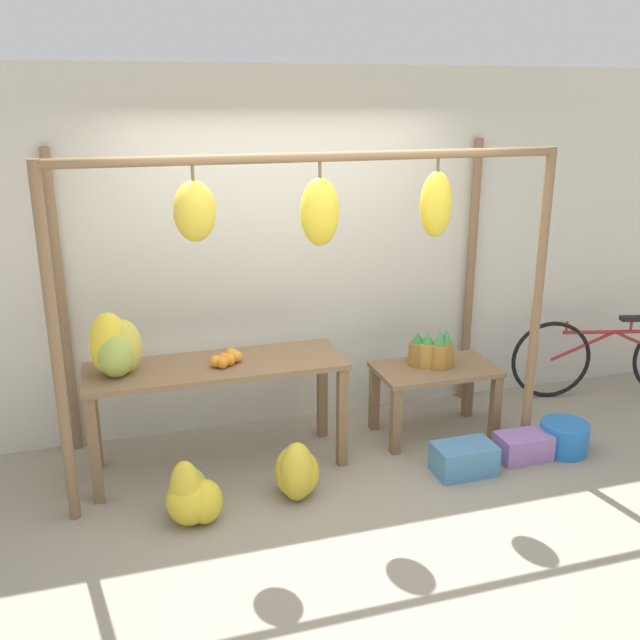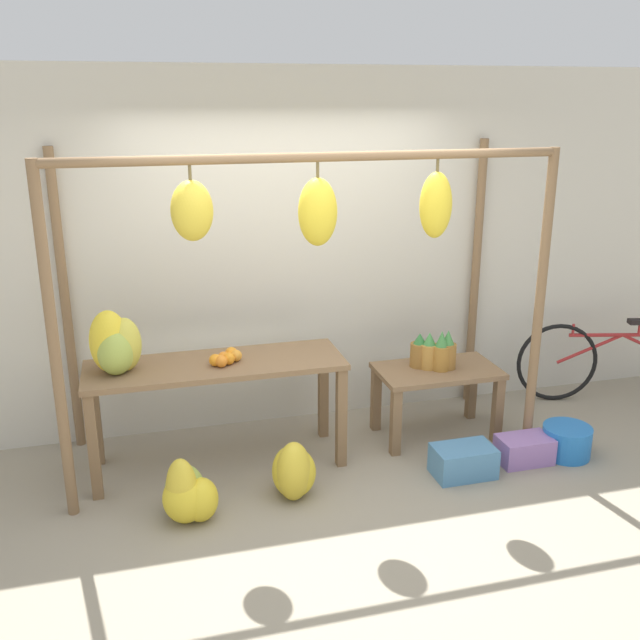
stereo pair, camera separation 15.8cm
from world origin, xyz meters
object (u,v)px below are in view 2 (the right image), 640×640
at_px(orange_pile, 226,358).
at_px(fruit_crate_white, 463,461).
at_px(banana_pile_on_table, 114,345).
at_px(banana_pile_ground_left, 187,494).
at_px(blue_bucket, 566,441).
at_px(parked_bicycle, 619,360).
at_px(fruit_crate_purple, 524,450).
at_px(banana_pile_ground_right, 293,472).
at_px(pineapple_cluster, 434,353).

relative_size(orange_pile, fruit_crate_white, 0.55).
distance_m(banana_pile_on_table, banana_pile_ground_left, 1.12).
bearing_deg(blue_bucket, parked_bicycle, 37.75).
bearing_deg(orange_pile, fruit_crate_purple, -13.61).
distance_m(fruit_crate_white, parked_bicycle, 2.09).
xyz_separation_m(banana_pile_ground_right, parked_bicycle, (3.12, 0.81, 0.19)).
xyz_separation_m(banana_pile_ground_left, fruit_crate_white, (1.94, 0.04, -0.06)).
bearing_deg(pineapple_cluster, fruit_crate_white, -92.98).
bearing_deg(banana_pile_ground_right, fruit_crate_white, -1.89).
xyz_separation_m(banana_pile_ground_right, blue_bucket, (2.10, 0.02, -0.07)).
relative_size(blue_bucket, parked_bicycle, 0.20).
height_order(orange_pile, fruit_crate_purple, orange_pile).
relative_size(blue_bucket, fruit_crate_purple, 0.93).
xyz_separation_m(orange_pile, fruit_crate_purple, (2.10, -0.51, -0.74)).
relative_size(pineapple_cluster, fruit_crate_white, 0.77).
height_order(pineapple_cluster, banana_pile_ground_left, pineapple_cluster).
bearing_deg(parked_bicycle, orange_pile, -175.34).
bearing_deg(blue_bucket, banana_pile_ground_right, -179.37).
height_order(orange_pile, banana_pile_ground_left, orange_pile).
bearing_deg(fruit_crate_white, banana_pile_on_table, 165.10).
xyz_separation_m(banana_pile_on_table, fruit_crate_white, (2.32, -0.62, -0.88)).
distance_m(fruit_crate_white, blue_bucket, 0.88).
relative_size(pineapple_cluster, banana_pile_ground_left, 0.74).
bearing_deg(fruit_crate_purple, fruit_crate_white, -173.58).
height_order(pineapple_cluster, parked_bicycle, pineapple_cluster).
bearing_deg(blue_bucket, banana_pile_ground_left, -177.81).
bearing_deg(blue_bucket, orange_pile, 168.42).
height_order(fruit_crate_white, blue_bucket, blue_bucket).
relative_size(orange_pile, banana_pile_ground_right, 0.57).
distance_m(banana_pile_on_table, banana_pile_ground_right, 1.47).
distance_m(pineapple_cluster, blue_bucket, 1.18).
height_order(orange_pile, fruit_crate_white, orange_pile).
height_order(banana_pile_ground_right, blue_bucket, banana_pile_ground_right).
height_order(banana_pile_on_table, banana_pile_ground_right, banana_pile_on_table).
height_order(blue_bucket, fruit_crate_purple, blue_bucket).
relative_size(pineapple_cluster, fruit_crate_purple, 0.86).
xyz_separation_m(banana_pile_on_table, banana_pile_ground_left, (0.38, -0.66, -0.82)).
xyz_separation_m(blue_bucket, parked_bicycle, (1.02, 0.79, 0.25)).
relative_size(banana_pile_ground_left, fruit_crate_white, 1.04).
bearing_deg(fruit_crate_white, banana_pile_ground_left, -178.71).
relative_size(banana_pile_ground_right, blue_bucket, 1.15).
distance_m(pineapple_cluster, banana_pile_ground_left, 2.15).
height_order(orange_pile, banana_pile_ground_right, orange_pile).
distance_m(orange_pile, banana_pile_ground_right, 0.91).
distance_m(orange_pile, parked_bicycle, 3.51).
bearing_deg(pineapple_cluster, blue_bucket, -35.01).
bearing_deg(banana_pile_ground_right, fruit_crate_purple, 0.58).
height_order(orange_pile, pineapple_cluster, orange_pile).
bearing_deg(banana_pile_ground_right, parked_bicycle, 14.54).
bearing_deg(parked_bicycle, blue_bucket, -142.25).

